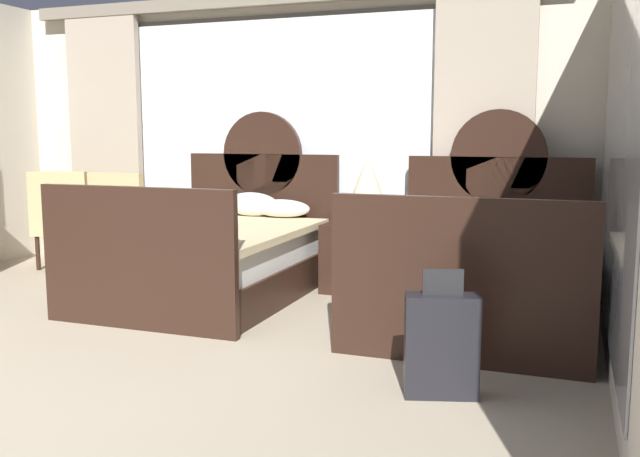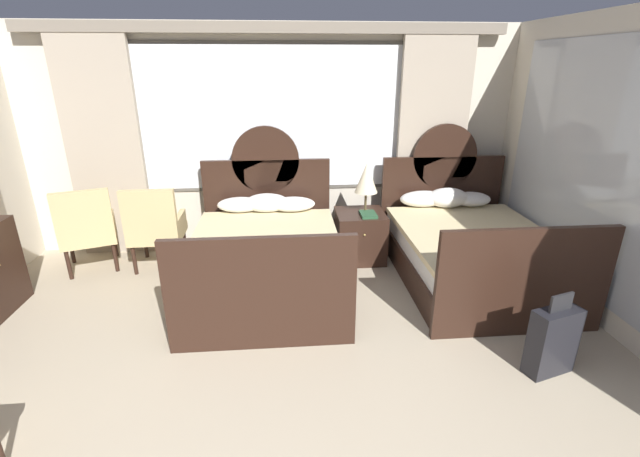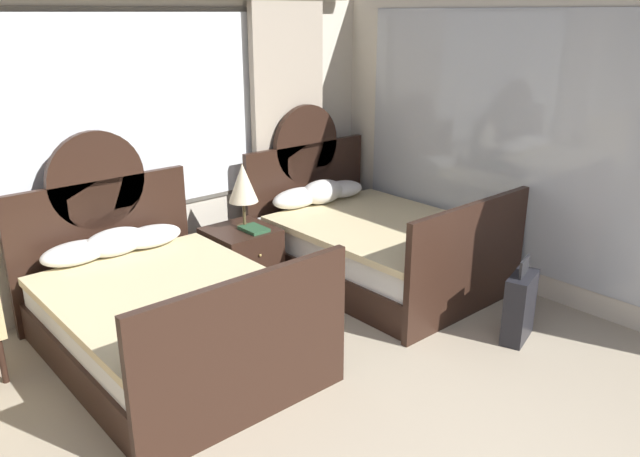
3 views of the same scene
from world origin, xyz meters
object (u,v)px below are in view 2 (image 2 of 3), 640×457
Objects in this scene: bed_near_window at (266,256)px; armchair_by_window_centre at (87,228)px; bed_near_mirror at (469,248)px; suitcase_on_floor at (553,341)px; armchair_by_window_left at (155,226)px; book_on_nightstand at (368,214)px; nightstand_between_beds at (360,236)px; table_lamp_on_nightstand at (366,178)px.

bed_near_window is 2.09m from armchair_by_window_centre.
suitcase_on_floor is (-0.00, -1.60, -0.07)m from bed_near_mirror.
bed_near_window is 2.17× the size of armchair_by_window_centre.
armchair_by_window_left is at bearing -0.39° from armchair_by_window_centre.
book_on_nightstand is at bearing -1.47° from armchair_by_window_left.
armchair_by_window_left is 0.75m from armchair_by_window_centre.
nightstand_between_beds is at bearing 1.25° from armchair_by_window_left.
book_on_nightstand is at bearing 154.97° from bed_near_mirror.
nightstand_between_beds is 0.71m from table_lamp_on_nightstand.
bed_near_window reaches higher than nightstand_between_beds.
bed_near_mirror reaches higher than suitcase_on_floor.
bed_near_mirror is 1.38m from table_lamp_on_nightstand.
bed_near_mirror is (2.21, 0.00, 0.00)m from bed_near_window.
armchair_by_window_left is at bearing 178.53° from book_on_nightstand.
table_lamp_on_nightstand is 2.56m from suitcase_on_floor.
nightstand_between_beds is at bearing -168.17° from table_lamp_on_nightstand.
suitcase_on_floor is at bearing -27.05° from armchair_by_window_centre.
bed_near_window reaches higher than armchair_by_window_centre.
bed_near_window reaches higher than suitcase_on_floor.
nightstand_between_beds is at bearing 28.54° from bed_near_window.
table_lamp_on_nightstand reaches higher than suitcase_on_floor.
nightstand_between_beds is (-1.11, 0.60, -0.05)m from bed_near_mirror.
nightstand_between_beds is 0.60× the size of armchair_by_window_centre.
bed_near_mirror reaches higher than nightstand_between_beds.
nightstand_between_beds is 2.29× the size of book_on_nightstand.
nightstand_between_beds is 2.46m from suitcase_on_floor.
armchair_by_window_centre is at bearing 152.95° from suitcase_on_floor.
book_on_nightstand is at bearing -83.95° from table_lamp_on_nightstand.
book_on_nightstand is 0.38× the size of suitcase_on_floor.
armchair_by_window_centre is (-2.01, 0.56, 0.17)m from bed_near_window.
bed_near_mirror is at bearing 89.93° from suitcase_on_floor.
bed_near_mirror is at bearing -8.92° from armchair_by_window_left.
bed_near_window is 2.21m from bed_near_mirror.
armchair_by_window_left is (-1.27, 0.55, 0.17)m from bed_near_window.
suitcase_on_floor is (1.05, -2.21, -0.73)m from table_lamp_on_nightstand.
book_on_nightstand is 2.35m from suitcase_on_floor.
bed_near_window reaches higher than book_on_nightstand.
suitcase_on_floor is at bearing -63.38° from nightstand_between_beds.
table_lamp_on_nightstand is at bearing 149.83° from bed_near_mirror.
bed_near_mirror is at bearing -7.43° from armchair_by_window_centre.
table_lamp_on_nightstand is at bearing 115.31° from suitcase_on_floor.
bed_near_window is at bearing -151.46° from nightstand_between_beds.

